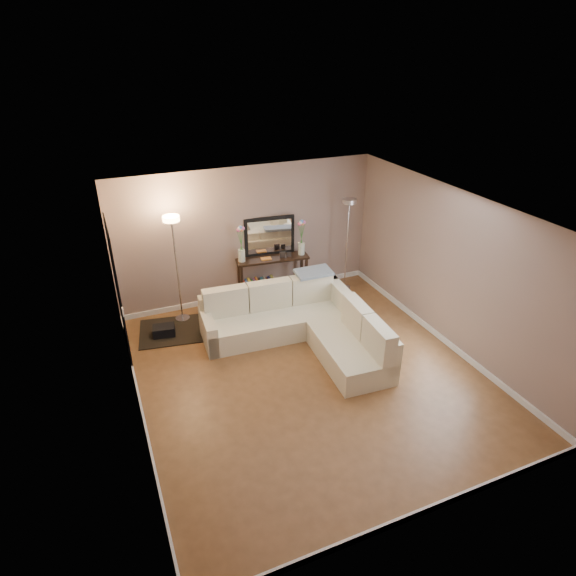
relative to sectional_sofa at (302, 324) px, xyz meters
name	(u,v)px	position (x,y,z in m)	size (l,w,h in m)	color
floor	(308,373)	(-0.28, -0.88, -0.34)	(5.00, 5.50, 0.01)	brown
ceiling	(312,211)	(-0.28, -0.88, 2.27)	(5.00, 5.50, 0.01)	white
wall_back	(248,235)	(-0.28, 1.88, 0.97)	(5.00, 0.02, 2.60)	gray
wall_front	(433,428)	(-0.28, -3.64, 0.97)	(5.00, 0.02, 2.60)	gray
wall_left	(127,337)	(-2.79, -0.88, 0.97)	(0.02, 5.50, 2.60)	gray
wall_right	(452,270)	(2.23, -0.88, 0.97)	(0.02, 5.50, 2.60)	gray
baseboard_back	(251,293)	(-0.28, 1.86, -0.28)	(5.00, 0.03, 0.10)	white
baseboard_front	(416,514)	(-0.28, -3.61, -0.28)	(5.00, 0.03, 0.10)	white
baseboard_left	(143,414)	(-2.77, -0.88, -0.28)	(0.03, 5.50, 0.10)	white
baseboard_right	(439,336)	(2.20, -0.88, -0.28)	(0.03, 5.50, 0.10)	white
doorway	(118,292)	(-2.76, 0.82, 0.77)	(0.02, 1.20, 2.20)	black
switch_plate	(123,312)	(-2.76, -0.03, 0.87)	(0.02, 0.08, 0.12)	white
sectional_sofa	(302,324)	(0.00, 0.00, 0.00)	(2.59, 2.60, 0.89)	beige
throw_blanket	(314,272)	(0.49, 0.59, 0.61)	(0.64, 0.37, 0.05)	gray
console_table	(268,276)	(0.03, 1.65, 0.15)	(1.42, 0.53, 0.86)	black
leaning_mirror	(269,236)	(0.13, 1.82, 0.90)	(0.98, 0.15, 0.77)	black
table_decor	(272,258)	(0.10, 1.61, 0.54)	(0.59, 0.16, 0.14)	orange
flower_vase_left	(241,247)	(-0.47, 1.71, 0.81)	(0.17, 0.14, 0.73)	silver
flower_vase_right	(301,240)	(0.69, 1.58, 0.81)	(0.17, 0.14, 0.73)	silver
floor_lamp_lit	(175,249)	(-1.73, 1.48, 1.07)	(0.32, 0.32, 1.99)	silver
floor_lamp_unlit	(348,227)	(1.60, 1.40, 1.02)	(0.34, 0.34, 1.91)	silver
charcoal_rug	(177,330)	(-1.90, 1.13, -0.32)	(1.30, 0.97, 0.02)	black
black_bag	(164,332)	(-2.14, 1.06, -0.27)	(0.37, 0.26, 0.24)	black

